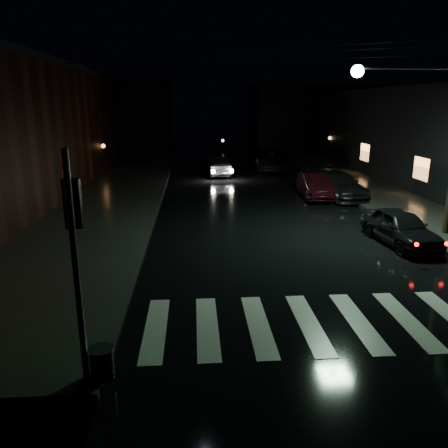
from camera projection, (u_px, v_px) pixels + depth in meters
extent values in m
plane|color=black|center=(208.00, 338.00, 9.70)|extent=(120.00, 120.00, 0.00)
cube|color=#282826|center=(103.00, 201.00, 22.80)|extent=(6.00, 44.00, 0.15)
cube|color=#282826|center=(382.00, 197.00, 23.80)|extent=(4.00, 44.00, 0.15)
cube|color=black|center=(109.00, 112.00, 51.20)|extent=(14.00, 10.00, 8.00)
cube|color=black|center=(310.00, 116.00, 52.94)|extent=(14.00, 10.00, 7.00)
cube|color=beige|center=(333.00, 322.00, 10.38)|extent=(9.00, 3.00, 0.01)
cylinder|color=slate|center=(76.00, 271.00, 7.50)|extent=(0.12, 0.12, 4.20)
cylinder|color=black|center=(102.00, 364.00, 8.01)|extent=(0.44, 0.44, 0.55)
cylinder|color=slate|center=(101.00, 349.00, 7.93)|extent=(0.48, 0.48, 0.04)
cube|color=black|center=(73.00, 204.00, 7.36)|extent=(0.28, 0.16, 0.85)
sphere|color=#0CFF33|center=(76.00, 217.00, 7.52)|extent=(0.20, 0.20, 0.20)
cylinder|color=slate|center=(414.00, 68.00, 15.26)|extent=(4.00, 0.08, 0.08)
sphere|color=#BFFFD8|center=(358.00, 71.00, 15.16)|extent=(0.44, 0.44, 0.44)
imported|color=black|center=(401.00, 227.00, 15.96)|extent=(1.89, 3.91, 1.29)
imported|color=black|center=(315.00, 185.00, 23.86)|extent=(1.69, 4.16, 1.34)
imported|color=black|center=(338.00, 185.00, 23.88)|extent=(2.55, 5.03, 1.40)
imported|color=black|center=(272.00, 160.00, 33.79)|extent=(2.61, 5.60, 1.55)
imported|color=black|center=(216.00, 166.00, 31.16)|extent=(1.96, 4.29, 1.36)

